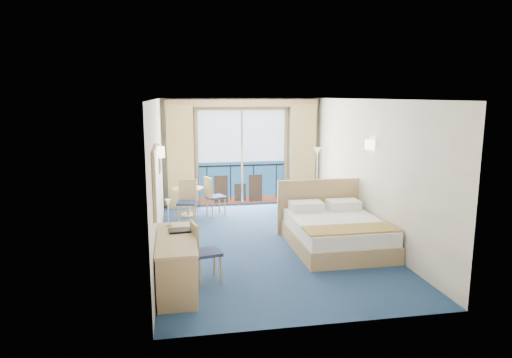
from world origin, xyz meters
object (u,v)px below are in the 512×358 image
object	(u,v)px
bed	(336,231)
table_chair_a	(212,194)
armchair	(308,198)
round_table	(188,195)
floor_lamp	(317,162)
desk	(177,271)
desk_chair	(202,248)
nightstand	(338,211)
table_chair_b	(187,198)

from	to	relation	value
bed	table_chair_a	distance (m)	3.35
bed	table_chair_a	size ratio (longest dim) A/B	2.27
armchair	round_table	world-z (taller)	armchair
floor_lamp	desk	xyz separation A→B (m)	(-3.50, -4.82, -0.71)
armchair	desk_chair	world-z (taller)	desk_chair
bed	desk	world-z (taller)	bed
table_chair_a	desk_chair	bearing A→B (deg)	153.93
desk	desk_chair	distance (m)	0.73
armchair	nightstand	bearing A→B (deg)	88.83
table_chair_a	bed	bearing A→B (deg)	-161.34
bed	round_table	xyz separation A→B (m)	(-2.60, 2.77, 0.19)
armchair	desk_chair	bearing A→B (deg)	33.95
bed	floor_lamp	xyz separation A→B (m)	(0.61, 3.08, 0.83)
desk	table_chair_b	distance (m)	4.01
nightstand	armchair	world-z (taller)	armchair
floor_lamp	desk_chair	size ratio (longest dim) A/B	1.63
bed	round_table	distance (m)	3.80
bed	round_table	size ratio (longest dim) A/B	2.86
table_chair_b	desk_chair	bearing A→B (deg)	-78.32
table_chair_a	table_chair_b	size ratio (longest dim) A/B	0.98
table_chair_a	desk	bearing A→B (deg)	150.19
desk_chair	round_table	world-z (taller)	desk_chair
nightstand	desk	world-z (taller)	desk
nightstand	round_table	distance (m)	3.44
table_chair_a	table_chair_b	world-z (taller)	table_chair_b
floor_lamp	table_chair_b	xyz separation A→B (m)	(-3.24, -0.83, -0.61)
bed	armchair	bearing A→B (deg)	84.87
floor_lamp	table_chair_a	distance (m)	2.75
floor_lamp	table_chair_b	distance (m)	3.40
round_table	desk_chair	bearing A→B (deg)	-88.82
bed	desk	xyz separation A→B (m)	(-2.89, -1.75, 0.12)
armchair	desk	world-z (taller)	desk
desk	table_chair_b	size ratio (longest dim) A/B	1.74
bed	desk	distance (m)	3.38
desk_chair	round_table	distance (m)	3.91
desk	table_chair_b	xyz separation A→B (m)	(0.26, 4.00, 0.11)
armchair	desk	bearing A→B (deg)	34.76
armchair	desk_chair	size ratio (longest dim) A/B	0.87
desk_chair	bed	bearing A→B (deg)	-77.28
floor_lamp	nightstand	bearing A→B (deg)	-91.65
armchair	round_table	xyz separation A→B (m)	(-2.82, 0.27, 0.13)
desk	armchair	bearing A→B (deg)	53.76
bed	table_chair_a	xyz separation A→B (m)	(-2.04, 2.65, 0.21)
bed	desk_chair	bearing A→B (deg)	-155.80
desk	table_chair_a	world-z (taller)	table_chair_a
floor_lamp	round_table	world-z (taller)	floor_lamp
nightstand	table_chair_a	bearing A→B (deg)	154.92
round_table	table_chair_a	size ratio (longest dim) A/B	0.79
nightstand	desk_chair	size ratio (longest dim) A/B	0.67
round_table	armchair	bearing A→B (deg)	-5.57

